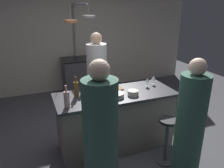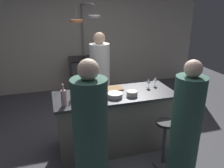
{
  "view_description": "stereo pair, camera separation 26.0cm",
  "coord_description": "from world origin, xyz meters",
  "px_view_note": "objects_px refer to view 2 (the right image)",
  "views": [
    {
      "loc": [
        -1.16,
        -2.81,
        2.15
      ],
      "look_at": [
        0.0,
        0.15,
        1.0
      ],
      "focal_mm": 35.49,
      "sensor_mm": 36.0,
      "label": 1
    },
    {
      "loc": [
        -0.91,
        -2.9,
        2.15
      ],
      "look_at": [
        0.0,
        0.15,
        1.0
      ],
      "focal_mm": 35.49,
      "sensor_mm": 36.0,
      "label": 2
    }
  ],
  "objects_px": {
    "wine_bottle_red": "(98,86)",
    "wine_glass_near_left_guest": "(155,79)",
    "bar_stool_right": "(164,141)",
    "wine_glass_near_right_guest": "(149,81)",
    "bar_stool_left": "(91,155)",
    "wine_glass_by_chef": "(105,87)",
    "pepper_mill": "(81,86)",
    "mixing_bowl_steel": "(115,95)",
    "wine_bottle_amber": "(75,88)",
    "guest_right": "(185,132)",
    "cutting_board": "(112,89)",
    "wine_bottle_rose": "(64,98)",
    "chef": "(100,83)",
    "wine_bottle_dark": "(94,89)",
    "stove_range": "(86,75)",
    "guest_left": "(91,144)",
    "wine_bottle_green": "(93,84)",
    "mixing_bowl_ceramic": "(132,93)"
  },
  "relations": [
    {
      "from": "wine_bottle_rose",
      "to": "wine_glass_by_chef",
      "type": "height_order",
      "value": "wine_bottle_rose"
    },
    {
      "from": "stove_range",
      "to": "wine_bottle_amber",
      "type": "distance_m",
      "value": 2.48
    },
    {
      "from": "cutting_board",
      "to": "pepper_mill",
      "type": "xyz_separation_m",
      "value": [
        -0.48,
        -0.01,
        0.1
      ]
    },
    {
      "from": "wine_bottle_rose",
      "to": "guest_left",
      "type": "bearing_deg",
      "value": -75.51
    },
    {
      "from": "wine_bottle_amber",
      "to": "mixing_bowl_ceramic",
      "type": "height_order",
      "value": "wine_bottle_amber"
    },
    {
      "from": "bar_stool_right",
      "to": "cutting_board",
      "type": "xyz_separation_m",
      "value": [
        -0.51,
        0.81,
        0.53
      ]
    },
    {
      "from": "stove_range",
      "to": "bar_stool_left",
      "type": "bearing_deg",
      "value": -99.26
    },
    {
      "from": "pepper_mill",
      "to": "wine_glass_near_right_guest",
      "type": "distance_m",
      "value": 1.05
    },
    {
      "from": "pepper_mill",
      "to": "wine_glass_near_left_guest",
      "type": "relative_size",
      "value": 1.44
    },
    {
      "from": "chef",
      "to": "wine_bottle_amber",
      "type": "xyz_separation_m",
      "value": [
        -0.55,
        -0.74,
        0.23
      ]
    },
    {
      "from": "wine_bottle_amber",
      "to": "wine_glass_near_left_guest",
      "type": "relative_size",
      "value": 2.08
    },
    {
      "from": "bar_stool_left",
      "to": "wine_bottle_green",
      "type": "height_order",
      "value": "wine_bottle_green"
    },
    {
      "from": "wine_bottle_dark",
      "to": "wine_glass_near_right_guest",
      "type": "distance_m",
      "value": 0.93
    },
    {
      "from": "bar_stool_left",
      "to": "guest_left",
      "type": "xyz_separation_m",
      "value": [
        -0.06,
        -0.35,
        0.41
      ]
    },
    {
      "from": "wine_bottle_green",
      "to": "mixing_bowl_steel",
      "type": "xyz_separation_m",
      "value": [
        0.25,
        -0.29,
        -0.1
      ]
    },
    {
      "from": "wine_glass_near_left_guest",
      "to": "mixing_bowl_steel",
      "type": "bearing_deg",
      "value": -160.77
    },
    {
      "from": "guest_left",
      "to": "pepper_mill",
      "type": "bearing_deg",
      "value": 85.24
    },
    {
      "from": "wine_glass_near_right_guest",
      "to": "mixing_bowl_steel",
      "type": "relative_size",
      "value": 0.67
    },
    {
      "from": "wine_glass_near_left_guest",
      "to": "wine_glass_near_right_guest",
      "type": "relative_size",
      "value": 1.0
    },
    {
      "from": "guest_right",
      "to": "wine_bottle_rose",
      "type": "height_order",
      "value": "guest_right"
    },
    {
      "from": "chef",
      "to": "mixing_bowl_steel",
      "type": "bearing_deg",
      "value": -91.04
    },
    {
      "from": "wine_bottle_red",
      "to": "mixing_bowl_ceramic",
      "type": "xyz_separation_m",
      "value": [
        0.46,
        -0.19,
        -0.1
      ]
    },
    {
      "from": "pepper_mill",
      "to": "mixing_bowl_steel",
      "type": "distance_m",
      "value": 0.53
    },
    {
      "from": "bar_stool_right",
      "to": "wine_glass_near_right_guest",
      "type": "distance_m",
      "value": 0.95
    },
    {
      "from": "bar_stool_right",
      "to": "wine_bottle_red",
      "type": "relative_size",
      "value": 2.05
    },
    {
      "from": "bar_stool_right",
      "to": "bar_stool_left",
      "type": "xyz_separation_m",
      "value": [
        -1.02,
        0.0,
        0.0
      ]
    },
    {
      "from": "pepper_mill",
      "to": "wine_glass_by_chef",
      "type": "distance_m",
      "value": 0.36
    },
    {
      "from": "wine_bottle_amber",
      "to": "mixing_bowl_steel",
      "type": "height_order",
      "value": "wine_bottle_amber"
    },
    {
      "from": "wine_bottle_red",
      "to": "wine_glass_near_left_guest",
      "type": "relative_size",
      "value": 2.27
    },
    {
      "from": "bar_stool_left",
      "to": "mixing_bowl_ceramic",
      "type": "relative_size",
      "value": 4.27
    },
    {
      "from": "bar_stool_left",
      "to": "wine_glass_by_chef",
      "type": "height_order",
      "value": "wine_glass_by_chef"
    },
    {
      "from": "bar_stool_left",
      "to": "wine_glass_by_chef",
      "type": "relative_size",
      "value": 4.66
    },
    {
      "from": "wine_glass_near_right_guest",
      "to": "guest_right",
      "type": "bearing_deg",
      "value": -92.13
    },
    {
      "from": "wine_bottle_rose",
      "to": "mixing_bowl_steel",
      "type": "bearing_deg",
      "value": 6.9
    },
    {
      "from": "stove_range",
      "to": "pepper_mill",
      "type": "xyz_separation_m",
      "value": [
        -0.47,
        -2.27,
        0.56
      ]
    },
    {
      "from": "wine_bottle_rose",
      "to": "mixing_bowl_ceramic",
      "type": "xyz_separation_m",
      "value": [
        0.97,
        0.06,
        -0.08
      ]
    },
    {
      "from": "bar_stool_left",
      "to": "wine_glass_near_right_guest",
      "type": "relative_size",
      "value": 4.66
    },
    {
      "from": "mixing_bowl_steel",
      "to": "wine_glass_near_left_guest",
      "type": "bearing_deg",
      "value": 19.23
    },
    {
      "from": "bar_stool_right",
      "to": "wine_bottle_amber",
      "type": "relative_size",
      "value": 2.24
    },
    {
      "from": "pepper_mill",
      "to": "wine_glass_near_right_guest",
      "type": "xyz_separation_m",
      "value": [
        1.05,
        -0.09,
        0.0
      ]
    },
    {
      "from": "bar_stool_right",
      "to": "pepper_mill",
      "type": "distance_m",
      "value": 1.42
    },
    {
      "from": "wine_bottle_rose",
      "to": "stove_range",
      "type": "bearing_deg",
      "value": 74.09
    },
    {
      "from": "chef",
      "to": "cutting_board",
      "type": "bearing_deg",
      "value": -87.34
    },
    {
      "from": "wine_bottle_dark",
      "to": "mixing_bowl_steel",
      "type": "relative_size",
      "value": 1.46
    },
    {
      "from": "guest_right",
      "to": "cutting_board",
      "type": "distance_m",
      "value": 1.32
    },
    {
      "from": "wine_bottle_amber",
      "to": "mixing_bowl_ceramic",
      "type": "distance_m",
      "value": 0.82
    },
    {
      "from": "mixing_bowl_steel",
      "to": "mixing_bowl_ceramic",
      "type": "distance_m",
      "value": 0.25
    },
    {
      "from": "bar_stool_left",
      "to": "wine_bottle_rose",
      "type": "distance_m",
      "value": 0.8
    },
    {
      "from": "bar_stool_left",
      "to": "wine_glass_near_right_guest",
      "type": "xyz_separation_m",
      "value": [
        1.09,
        0.71,
        0.63
      ]
    },
    {
      "from": "wine_bottle_green",
      "to": "wine_bottle_rose",
      "type": "height_order",
      "value": "wine_bottle_green"
    }
  ]
}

